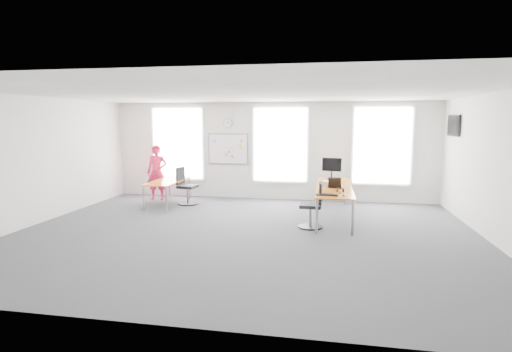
% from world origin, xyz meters
% --- Properties ---
extents(floor, '(10.00, 10.00, 0.00)m').
position_xyz_m(floor, '(0.00, 0.00, 0.00)').
color(floor, '#2D2D32').
rests_on(floor, ground).
extents(ceiling, '(10.00, 10.00, 0.00)m').
position_xyz_m(ceiling, '(0.00, 0.00, 3.00)').
color(ceiling, silver).
rests_on(ceiling, ground).
extents(wall_back, '(10.00, 0.00, 10.00)m').
position_xyz_m(wall_back, '(0.00, 4.00, 1.50)').
color(wall_back, white).
rests_on(wall_back, ground).
extents(wall_front, '(10.00, 0.00, 10.00)m').
position_xyz_m(wall_front, '(0.00, -4.00, 1.50)').
color(wall_front, white).
rests_on(wall_front, ground).
extents(wall_left, '(0.00, 10.00, 10.00)m').
position_xyz_m(wall_left, '(-5.00, 0.00, 1.50)').
color(wall_left, white).
rests_on(wall_left, ground).
extents(wall_right, '(0.00, 10.00, 10.00)m').
position_xyz_m(wall_right, '(5.00, 0.00, 1.50)').
color(wall_right, white).
rests_on(wall_right, ground).
extents(window_left, '(1.60, 0.06, 2.20)m').
position_xyz_m(window_left, '(-3.00, 3.97, 1.70)').
color(window_left, white).
rests_on(window_left, wall_back).
extents(window_mid, '(1.60, 0.06, 2.20)m').
position_xyz_m(window_mid, '(0.30, 3.97, 1.70)').
color(window_mid, white).
rests_on(window_mid, wall_back).
extents(window_right, '(1.60, 0.06, 2.20)m').
position_xyz_m(window_right, '(3.30, 3.97, 1.70)').
color(window_right, white).
rests_on(window_right, wall_back).
extents(desk_right, '(0.87, 3.28, 0.80)m').
position_xyz_m(desk_right, '(1.91, 1.86, 0.75)').
color(desk_right, '#C9701D').
rests_on(desk_right, ground).
extents(desk_left, '(0.78, 1.94, 0.71)m').
position_xyz_m(desk_left, '(-2.82, 2.63, 0.65)').
color(desk_left, '#C9701D').
rests_on(desk_left, ground).
extents(chair_right, '(0.56, 0.56, 1.06)m').
position_xyz_m(chair_right, '(1.45, 0.78, 0.46)').
color(chair_right, black).
rests_on(chair_right, ground).
extents(chair_left, '(0.58, 0.58, 1.09)m').
position_xyz_m(chair_left, '(-2.33, 2.75, 0.48)').
color(chair_left, black).
rests_on(chair_left, ground).
extents(person, '(0.67, 0.50, 1.70)m').
position_xyz_m(person, '(-3.43, 3.27, 0.85)').
color(person, '#BF1940').
rests_on(person, ground).
extents(whiteboard, '(1.20, 0.03, 0.90)m').
position_xyz_m(whiteboard, '(-1.35, 3.97, 1.55)').
color(whiteboard, white).
rests_on(whiteboard, wall_back).
extents(wall_clock, '(0.30, 0.04, 0.30)m').
position_xyz_m(wall_clock, '(-1.35, 3.97, 2.35)').
color(wall_clock, gray).
rests_on(wall_clock, wall_back).
extents(tv, '(0.06, 0.90, 0.55)m').
position_xyz_m(tv, '(4.95, 3.00, 2.30)').
color(tv, black).
rests_on(tv, wall_right).
extents(keyboard, '(0.49, 0.22, 0.02)m').
position_xyz_m(keyboard, '(1.75, 0.57, 0.81)').
color(keyboard, black).
rests_on(keyboard, desk_right).
extents(mouse, '(0.10, 0.13, 0.04)m').
position_xyz_m(mouse, '(2.10, 0.50, 0.82)').
color(mouse, black).
rests_on(mouse, desk_right).
extents(lens_cap, '(0.08, 0.08, 0.01)m').
position_xyz_m(lens_cap, '(2.04, 0.87, 0.80)').
color(lens_cap, black).
rests_on(lens_cap, desk_right).
extents(headphones, '(0.17, 0.09, 0.10)m').
position_xyz_m(headphones, '(2.04, 1.06, 0.84)').
color(headphones, black).
rests_on(headphones, desk_right).
extents(laptop_sleeve, '(0.33, 0.27, 0.26)m').
position_xyz_m(laptop_sleeve, '(1.92, 1.54, 0.92)').
color(laptop_sleeve, black).
rests_on(laptop_sleeve, desk_right).
extents(paper_stack, '(0.38, 0.30, 0.12)m').
position_xyz_m(paper_stack, '(1.81, 1.90, 0.86)').
color(paper_stack, beige).
rests_on(paper_stack, desk_right).
extents(monitor, '(0.54, 0.23, 0.62)m').
position_xyz_m(monitor, '(1.86, 2.93, 1.17)').
color(monitor, black).
rests_on(monitor, desk_right).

